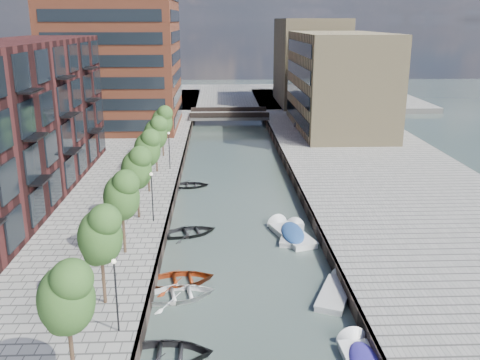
{
  "coord_description": "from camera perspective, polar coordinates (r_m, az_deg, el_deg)",
  "views": [
    {
      "loc": [
        -1.8,
        -17.0,
        16.76
      ],
      "look_at": [
        0.0,
        27.08,
        3.5
      ],
      "focal_mm": 40.0,
      "sensor_mm": 36.0,
      "label": 1
    }
  ],
  "objects": [
    {
      "name": "tree_5",
      "position": [
        57.55,
        -9.01,
        5.04
      ],
      "size": [
        2.5,
        2.5,
        5.95
      ],
      "color": "#382619",
      "rests_on": "quay_left"
    },
    {
      "name": "motorboat_3",
      "position": [
        43.5,
        5.32,
        -5.69
      ],
      "size": [
        3.54,
        5.87,
        1.85
      ],
      "color": "silver",
      "rests_on": "ground"
    },
    {
      "name": "tree_0",
      "position": [
        24.84,
        -18.08,
        -11.62
      ],
      "size": [
        2.5,
        2.5,
        5.95
      ],
      "color": "#382619",
      "rests_on": "quay_left"
    },
    {
      "name": "sloop_4",
      "position": [
        56.06,
        -5.41,
        -0.75
      ],
      "size": [
        4.2,
        3.11,
        0.84
      ],
      "primitive_type": "imported",
      "rotation": [
        0.0,
        0.0,
        1.62
      ],
      "color": "black",
      "rests_on": "ground"
    },
    {
      "name": "lamp_0",
      "position": [
        28.81,
        -13.12,
        -11.13
      ],
      "size": [
        0.24,
        0.24,
        4.12
      ],
      "color": "black",
      "rests_on": "quay_left"
    },
    {
      "name": "tree_6",
      "position": [
        64.38,
        -8.32,
        6.31
      ],
      "size": [
        2.5,
        2.5,
        5.95
      ],
      "color": "#382619",
      "rests_on": "quay_left"
    },
    {
      "name": "tree_3",
      "position": [
        44.05,
        -11.01,
        1.34
      ],
      "size": [
        2.5,
        2.5,
        5.95
      ],
      "color": "#382619",
      "rests_on": "quay_left"
    },
    {
      "name": "sloop_3",
      "position": [
        34.55,
        -6.6,
        -12.41
      ],
      "size": [
        5.3,
        4.27,
        0.98
      ],
      "primitive_type": "imported",
      "rotation": [
        0.0,
        0.0,
        1.78
      ],
      "color": "white",
      "rests_on": "ground"
    },
    {
      "name": "tan_block_near",
      "position": [
        81.46,
        10.47,
        10.28
      ],
      "size": [
        12.0,
        25.0,
        14.0
      ],
      "primitive_type": "cube",
      "color": "#98845D",
      "rests_on": "quay_right"
    },
    {
      "name": "quay_wall_right",
      "position": [
        59.8,
        5.34,
        0.87
      ],
      "size": [
        0.25,
        140.0,
        1.0
      ],
      "primitive_type": "cube",
      "color": "#332823",
      "rests_on": "ground"
    },
    {
      "name": "tan_block_far",
      "position": [
        106.78,
        7.44,
        12.42
      ],
      "size": [
        12.0,
        20.0,
        16.0
      ],
      "primitive_type": "cube",
      "color": "#98845D",
      "rests_on": "quay_right"
    },
    {
      "name": "far_closure",
      "position": [
        118.14,
        -1.46,
        8.81
      ],
      "size": [
        80.0,
        40.0,
        1.0
      ],
      "primitive_type": "cube",
      "color": "gray",
      "rests_on": "ground"
    },
    {
      "name": "tree_2",
      "position": [
        37.43,
        -12.54,
        -1.5
      ],
      "size": [
        2.5,
        2.5,
        5.95
      ],
      "color": "#382619",
      "rests_on": "quay_left"
    },
    {
      "name": "apartment_block",
      "position": [
        51.16,
        -23.25,
        5.51
      ],
      "size": [
        8.0,
        38.0,
        14.0
      ],
      "primitive_type": "cube",
      "color": "black",
      "rests_on": "quay_left"
    },
    {
      "name": "quay_right",
      "position": [
        61.89,
        14.47,
        0.95
      ],
      "size": [
        20.0,
        140.0,
        1.0
      ],
      "primitive_type": "cube",
      "color": "gray",
      "rests_on": "ground"
    },
    {
      "name": "sloop_1",
      "position": [
        43.85,
        -5.39,
        -5.82
      ],
      "size": [
        5.15,
        4.34,
        0.91
      ],
      "primitive_type": "imported",
      "rotation": [
        0.0,
        0.0,
        1.88
      ],
      "color": "black",
      "rests_on": "ground"
    },
    {
      "name": "water",
      "position": [
        59.44,
        -0.51,
        0.35
      ],
      "size": [
        300.0,
        300.0,
        0.0
      ],
      "primitive_type": "plane",
      "color": "#38473F",
      "rests_on": "ground"
    },
    {
      "name": "lamp_2",
      "position": [
        58.77,
        -7.56,
        3.55
      ],
      "size": [
        0.24,
        0.24,
        4.12
      ],
      "color": "black",
      "rests_on": "quay_left"
    },
    {
      "name": "motorboat_2",
      "position": [
        35.49,
        10.3,
        -11.57
      ],
      "size": [
        3.47,
        5.19,
        1.64
      ],
      "color": "beige",
      "rests_on": "ground"
    },
    {
      "name": "tree_1",
      "position": [
        30.99,
        -14.72,
        -5.54
      ],
      "size": [
        2.5,
        2.5,
        5.95
      ],
      "color": "#382619",
      "rests_on": "quay_left"
    },
    {
      "name": "sloop_2",
      "position": [
        36.31,
        -6.46,
        -10.88
      ],
      "size": [
        5.23,
        4.18,
        0.97
      ],
      "primitive_type": "imported",
      "rotation": [
        0.0,
        0.0,
        1.77
      ],
      "color": "maroon",
      "rests_on": "ground"
    },
    {
      "name": "bridge",
      "position": [
        90.34,
        -1.17,
        6.93
      ],
      "size": [
        13.0,
        6.0,
        1.3
      ],
      "color": "gray",
      "rests_on": "ground"
    },
    {
      "name": "motorboat_4",
      "position": [
        43.56,
        5.65,
        -5.72
      ],
      "size": [
        2.61,
        4.9,
        1.55
      ],
      "color": "#B0AFAE",
      "rests_on": "ground"
    },
    {
      "name": "tower",
      "position": [
        83.4,
        -13.35,
        15.77
      ],
      "size": [
        18.0,
        18.0,
        30.0
      ],
      "primitive_type": "cube",
      "color": "brown",
      "rests_on": "quay_left"
    },
    {
      "name": "car",
      "position": [
        83.63,
        6.33,
        6.17
      ],
      "size": [
        2.19,
        3.67,
        1.17
      ],
      "primitive_type": "imported",
      "rotation": [
        0.0,
        0.0,
        -0.25
      ],
      "color": "#ADAEB2",
      "rests_on": "quay_right"
    },
    {
      "name": "sloop_0",
      "position": [
        29.26,
        -8.02,
        -18.4
      ],
      "size": [
        5.1,
        3.69,
        1.04
      ],
      "primitive_type": "imported",
      "rotation": [
        0.0,
        0.0,
        1.59
      ],
      "color": "black",
      "rests_on": "ground"
    },
    {
      "name": "tree_4",
      "position": [
        50.77,
        -9.88,
        3.44
      ],
      "size": [
        2.5,
        2.5,
        5.95
      ],
      "color": "#382619",
      "rests_on": "quay_left"
    },
    {
      "name": "lamp_1",
      "position": [
        43.43,
        -9.37,
        -1.26
      ],
      "size": [
        0.24,
        0.24,
        4.12
      ],
      "color": "black",
      "rests_on": "quay_left"
    },
    {
      "name": "quay_wall_left",
      "position": [
        59.43,
        -6.4,
        0.74
      ],
      "size": [
        0.25,
        140.0,
        1.0
      ],
      "primitive_type": "cube",
      "color": "#332823",
      "rests_on": "ground"
    }
  ]
}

